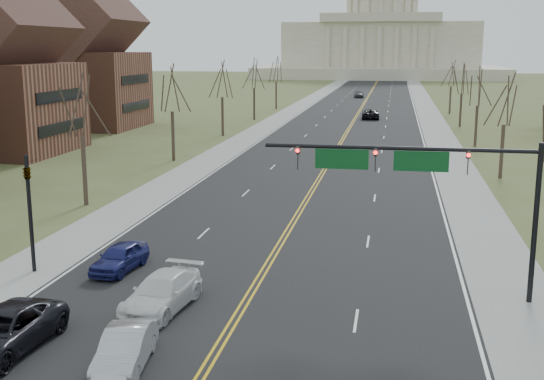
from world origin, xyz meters
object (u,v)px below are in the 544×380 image
at_px(signal_left, 29,200).
at_px(car_sb_outer_lead, 2,331).
at_px(car_sb_inner_second, 161,293).
at_px(car_far_nb, 371,114).
at_px(car_far_sb, 359,94).
at_px(signal_mast, 419,172).
at_px(car_sb_inner_lead, 125,349).
at_px(car_sb_outer_second, 120,257).

xyz_separation_m(signal_left, car_sb_outer_lead, (3.66, -8.80, -2.91)).
height_order(signal_left, car_sb_inner_second, signal_left).
relative_size(signal_left, car_sb_inner_second, 1.14).
relative_size(car_sb_outer_lead, car_far_nb, 0.99).
height_order(car_sb_inner_second, car_far_sb, car_far_sb).
bearing_deg(signal_mast, car_far_nb, 93.61).
xyz_separation_m(signal_mast, car_sb_inner_second, (-10.83, -3.76, -4.99)).
height_order(signal_left, car_sb_outer_lead, signal_left).
bearing_deg(car_sb_outer_lead, car_sb_inner_second, 52.61).
relative_size(car_sb_inner_lead, car_sb_outer_lead, 0.75).
height_order(signal_left, car_far_nb, signal_left).
height_order(signal_mast, car_far_sb, signal_mast).
height_order(signal_left, car_far_sb, signal_left).
bearing_deg(signal_mast, car_sb_outer_second, 176.52).
bearing_deg(car_sb_inner_lead, car_sb_outer_lead, 167.12).
bearing_deg(car_sb_outer_lead, car_sb_outer_second, 90.57).
bearing_deg(car_sb_inner_second, car_sb_inner_lead, -77.00).
distance_m(car_far_nb, car_far_sb, 47.10).
bearing_deg(car_sb_outer_second, car_sb_outer_lead, -87.28).
bearing_deg(car_sb_inner_lead, car_far_nb, 78.99).
distance_m(signal_mast, signal_left, 19.06).
height_order(car_sb_outer_second, car_far_sb, car_far_sb).
xyz_separation_m(car_sb_outer_lead, car_sb_outer_second, (0.60, 9.69, -0.10)).
relative_size(signal_left, car_far_nb, 1.04).
height_order(car_sb_outer_lead, car_far_nb, car_far_nb).
distance_m(signal_mast, car_far_sb, 126.64).
bearing_deg(car_far_sb, car_sb_outer_lead, -99.93).
xyz_separation_m(car_sb_outer_lead, car_far_nb, (10.28, 88.10, 0.01)).
height_order(car_sb_inner_lead, car_far_nb, car_far_nb).
bearing_deg(signal_left, car_sb_inner_second, -24.88).
relative_size(signal_mast, signal_left, 2.02).
xyz_separation_m(signal_left, car_far_nb, (13.94, 79.31, -2.90)).
xyz_separation_m(signal_left, car_far_sb, (9.48, 126.19, -2.86)).
distance_m(car_sb_outer_lead, car_far_nb, 88.70).
height_order(car_sb_outer_lead, car_sb_outer_second, car_sb_outer_lead).
xyz_separation_m(signal_left, car_sb_inner_lead, (8.69, -9.26, -3.00)).
height_order(signal_mast, car_sb_inner_second, signal_mast).
bearing_deg(car_sb_outer_lead, signal_mast, 34.03).
bearing_deg(car_sb_outer_second, signal_left, -161.89).
distance_m(signal_left, car_sb_inner_second, 9.41).
relative_size(car_far_nb, car_far_sb, 1.17).
bearing_deg(car_far_sb, car_sb_inner_lead, -97.79).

